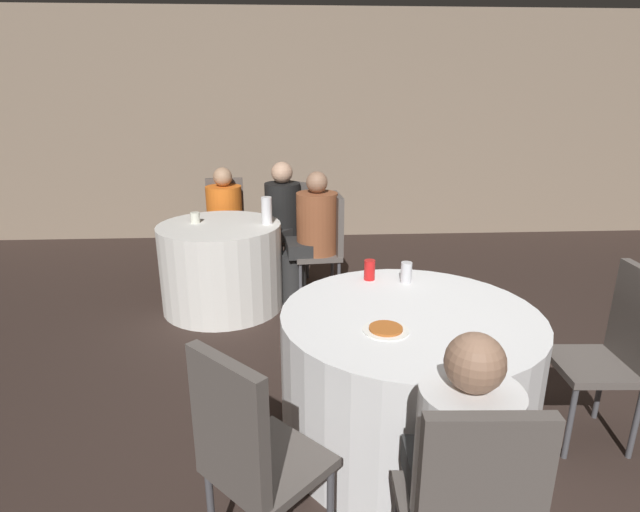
% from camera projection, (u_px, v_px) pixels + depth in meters
% --- Properties ---
extents(ground_plane, '(16.00, 16.00, 0.00)m').
position_uv_depth(ground_plane, '(432.00, 430.00, 2.84)').
color(ground_plane, '#332621').
extents(wall_back, '(16.00, 0.06, 2.80)m').
position_uv_depth(wall_back, '(352.00, 128.00, 6.33)').
color(wall_back, gray).
rests_on(wall_back, ground_plane).
extents(table_near, '(1.34, 1.34, 0.76)m').
position_uv_depth(table_near, '(407.00, 378.00, 2.66)').
color(table_near, white).
rests_on(table_near, ground_plane).
extents(table_far, '(1.05, 1.05, 0.76)m').
position_uv_depth(table_far, '(222.00, 266.00, 4.37)').
color(table_far, white).
rests_on(table_far, ground_plane).
extents(chair_near_east, '(0.42, 0.42, 0.99)m').
position_uv_depth(chair_near_east, '(617.00, 343.00, 2.61)').
color(chair_near_east, '#59514C').
rests_on(chair_near_east, ground_plane).
extents(chair_near_southwest, '(0.57, 0.57, 0.99)m').
position_uv_depth(chair_near_southwest, '(248.00, 449.00, 1.83)').
color(chair_near_southwest, '#59514C').
rests_on(chair_near_southwest, ground_plane).
extents(chair_near_south, '(0.42, 0.42, 0.99)m').
position_uv_depth(chair_near_south, '(470.00, 509.00, 1.57)').
color(chair_near_south, '#59514C').
rests_on(chair_near_south, ground_plane).
extents(chair_far_north, '(0.43, 0.43, 0.99)m').
position_uv_depth(chair_far_north, '(226.00, 218.00, 5.20)').
color(chair_far_north, '#59514C').
rests_on(chair_far_north, ground_plane).
extents(chair_far_east, '(0.44, 0.43, 0.99)m').
position_uv_depth(chair_far_east, '(328.00, 240.00, 4.44)').
color(chair_far_east, '#59514C').
rests_on(chair_far_east, ground_plane).
extents(chair_far_northeast, '(0.56, 0.56, 0.99)m').
position_uv_depth(chair_far_northeast, '(290.00, 222.00, 5.04)').
color(chair_far_northeast, '#59514C').
rests_on(chair_far_northeast, ground_plane).
extents(person_black_shirt, '(0.47, 0.49, 1.20)m').
position_uv_depth(person_black_shirt, '(279.00, 222.00, 4.90)').
color(person_black_shirt, '#282828').
rests_on(person_black_shirt, ground_plane).
extents(person_floral_shirt, '(0.52, 0.38, 1.19)m').
position_uv_depth(person_floral_shirt, '(310.00, 237.00, 4.41)').
color(person_floral_shirt, '#282828').
rests_on(person_floral_shirt, ground_plane).
extents(person_orange_shirt, '(0.37, 0.52, 1.12)m').
position_uv_depth(person_orange_shirt, '(225.00, 222.00, 5.04)').
color(person_orange_shirt, black).
rests_on(person_orange_shirt, ground_plane).
extents(person_white_shirt, '(0.33, 0.50, 1.14)m').
position_uv_depth(person_white_shirt, '(455.00, 470.00, 1.73)').
color(person_white_shirt, '#282828').
rests_on(person_white_shirt, ground_plane).
extents(pizza_plate_near, '(0.22, 0.22, 0.02)m').
position_uv_depth(pizza_plate_near, '(386.00, 329.00, 2.35)').
color(pizza_plate_near, white).
rests_on(pizza_plate_near, table_near).
extents(soda_can_red, '(0.07, 0.07, 0.12)m').
position_uv_depth(soda_can_red, '(370.00, 270.00, 2.98)').
color(soda_can_red, red).
rests_on(soda_can_red, table_near).
extents(soda_can_silver, '(0.07, 0.07, 0.12)m').
position_uv_depth(soda_can_silver, '(406.00, 272.00, 2.95)').
color(soda_can_silver, silver).
rests_on(soda_can_silver, table_near).
extents(bottle_far, '(0.09, 0.09, 0.23)m').
position_uv_depth(bottle_far, '(267.00, 211.00, 4.24)').
color(bottle_far, white).
rests_on(bottle_far, table_far).
extents(cup_far, '(0.08, 0.08, 0.09)m').
position_uv_depth(cup_far, '(195.00, 218.00, 4.29)').
color(cup_far, silver).
rests_on(cup_far, table_far).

